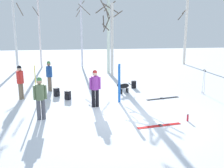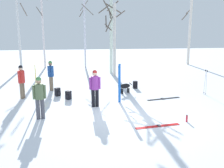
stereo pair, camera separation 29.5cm
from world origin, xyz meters
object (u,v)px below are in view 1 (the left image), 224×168
ski_pair_lying_0 (163,98)px  backpack_1 (68,95)px  ski_pair_planted_1 (119,83)px  birch_tree_1 (14,22)px  birch_tree_2 (39,21)px  birch_tree_6 (186,25)px  person_3 (20,80)px  ski_poles_0 (204,81)px  dog (123,86)px  backpack_2 (57,92)px  water_bottle_0 (188,118)px  birch_tree_5 (112,38)px  person_2 (40,96)px  birch_tree_4 (108,21)px  ski_pair_lying_1 (159,126)px  person_1 (95,86)px  birch_tree_3 (81,29)px  person_0 (49,74)px  ski_pair_planted_0 (36,86)px  backpack_0 (134,85)px

ski_pair_lying_0 → backpack_1: size_ratio=4.12×
ski_pair_planted_1 → birch_tree_1: birch_tree_1 is taller
birch_tree_2 → birch_tree_6: 13.22m
person_3 → ski_pair_planted_1: ski_pair_planted_1 is taller
ski_poles_0 → birch_tree_2: 14.52m
dog → backpack_2: 3.61m
water_bottle_0 → birch_tree_6: bearing=67.1°
dog → birch_tree_5: size_ratio=0.17×
person_2 → backpack_2: (0.40, 3.42, -0.77)m
ski_pair_lying_0 → birch_tree_4: 8.73m
ski_pair_lying_0 → birch_tree_6: bearing=61.9°
birch_tree_2 → birch_tree_5: 7.20m
ski_poles_0 → ski_pair_lying_1: bearing=-133.2°
backpack_2 → water_bottle_0: backpack_2 is taller
ski_pair_lying_0 → ski_pair_lying_1: bearing=-111.1°
dog → ski_pair_lying_0: 2.27m
person_3 → dog: 5.38m
person_1 → birch_tree_3: 11.48m
ski_pair_lying_0 → birch_tree_3: size_ratio=0.28×
birch_tree_1 → birch_tree_3: birch_tree_1 is taller
ski_poles_0 → birch_tree_4: birch_tree_4 is taller
person_0 → dog: bearing=-15.6°
ski_pair_planted_0 → ski_pair_lying_1: 5.83m
backpack_2 → birch_tree_5: bearing=54.4°
birch_tree_1 → birch_tree_6: (15.05, 1.05, -0.25)m
ski_pair_planted_1 → person_2: bearing=-151.9°
person_0 → ski_pair_lying_0: 6.41m
birch_tree_5 → birch_tree_6: size_ratio=0.73×
backpack_0 → water_bottle_0: backpack_0 is taller
birch_tree_3 → birch_tree_5: size_ratio=1.26×
dog → birch_tree_2: size_ratio=0.11×
ski_pair_lying_1 → backpack_1: backpack_1 is taller
backpack_2 → birch_tree_2: size_ratio=0.06×
ski_pair_planted_1 → water_bottle_0: bearing=-52.6°
backpack_2 → birch_tree_2: birch_tree_2 is taller
backpack_0 → backpack_2: (-4.43, -1.16, 0.00)m
person_1 → ski_pair_lying_0: size_ratio=0.95×
birch_tree_4 → birch_tree_6: bearing=24.9°
ski_pair_planted_0 → ski_pair_lying_1: size_ratio=1.10×
water_bottle_0 → birch_tree_4: 11.55m
birch_tree_4 → backpack_2: bearing=-119.7°
person_3 → backpack_1: size_ratio=3.90×
birch_tree_3 → person_2: bearing=-99.4°
dog → birch_tree_1: (-7.29, 8.79, 3.52)m
ski_pair_lying_0 → backpack_2: backpack_2 is taller
person_1 → ski_poles_0: size_ratio=1.27×
birch_tree_5 → ski_poles_0: bearing=-54.3°
ski_pair_lying_1 → backpack_1: (-3.44, 4.05, 0.20)m
ski_pair_lying_1 → backpack_0: 5.96m
ski_pair_planted_1 → ski_pair_lying_1: ski_pair_planted_1 is taller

